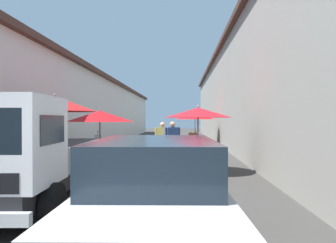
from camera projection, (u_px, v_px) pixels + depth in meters
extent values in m
plane|color=#3D3A38|center=(156.00, 154.00, 15.78)|extent=(90.00, 90.00, 0.00)
cube|color=silver|center=(34.00, 112.00, 18.34)|extent=(49.50, 7.00, 4.32)
cube|color=#4C3328|center=(34.00, 72.00, 18.32)|extent=(49.80, 7.50, 0.24)
cube|color=#A39E93|center=(289.00, 96.00, 17.68)|extent=(49.50, 7.00, 6.03)
cube|color=#4C3328|center=(290.00, 39.00, 17.66)|extent=(49.80, 7.50, 0.24)
cylinder|color=#9E9EA3|center=(100.00, 137.00, 12.23)|extent=(0.06, 0.06, 2.05)
cone|color=red|center=(100.00, 116.00, 12.22)|extent=(2.56, 2.56, 0.42)
sphere|color=#9E9EA3|center=(100.00, 110.00, 12.22)|extent=(0.07, 0.07, 0.07)
cube|color=#9E7547|center=(100.00, 154.00, 12.43)|extent=(0.70, 0.74, 0.77)
sphere|color=orange|center=(95.00, 143.00, 12.39)|extent=(0.09, 0.09, 0.09)
sphere|color=orange|center=(99.00, 141.00, 12.42)|extent=(0.09, 0.09, 0.09)
sphere|color=orange|center=(96.00, 142.00, 12.67)|extent=(0.09, 0.09, 0.09)
sphere|color=orange|center=(101.00, 142.00, 12.58)|extent=(0.09, 0.09, 0.09)
sphere|color=orange|center=(96.00, 143.00, 12.43)|extent=(0.09, 0.09, 0.09)
cylinder|color=#9E9EA3|center=(198.00, 140.00, 10.24)|extent=(0.06, 0.06, 2.09)
cone|color=red|center=(198.00, 113.00, 10.23)|extent=(2.17, 2.17, 0.32)
sphere|color=#9E9EA3|center=(198.00, 106.00, 10.23)|extent=(0.07, 0.07, 0.07)
cube|color=brown|center=(197.00, 161.00, 10.35)|extent=(0.96, 0.76, 0.74)
sphere|color=orange|center=(190.00, 147.00, 10.70)|extent=(0.09, 0.09, 0.09)
sphere|color=orange|center=(205.00, 148.00, 10.49)|extent=(0.09, 0.09, 0.09)
sphere|color=orange|center=(205.00, 149.00, 10.13)|extent=(0.09, 0.09, 0.09)
cylinder|color=#9E9EA3|center=(55.00, 138.00, 9.09)|extent=(0.06, 0.06, 2.37)
cone|color=red|center=(55.00, 104.00, 9.08)|extent=(2.31, 2.31, 0.43)
sphere|color=#9E9EA3|center=(55.00, 95.00, 9.08)|extent=(0.07, 0.07, 0.07)
cube|color=#9E7547|center=(63.00, 166.00, 9.22)|extent=(0.92, 0.74, 0.77)
sphere|color=orange|center=(70.00, 151.00, 9.03)|extent=(0.09, 0.09, 0.09)
sphere|color=orange|center=(59.00, 150.00, 9.25)|extent=(0.09, 0.09, 0.09)
sphere|color=orange|center=(54.00, 151.00, 9.11)|extent=(0.09, 0.09, 0.09)
cylinder|color=#9E9EA3|center=(195.00, 129.00, 21.02)|extent=(0.06, 0.06, 2.13)
cone|color=red|center=(195.00, 116.00, 21.01)|extent=(2.60, 2.60, 0.42)
sphere|color=#9E9EA3|center=(195.00, 112.00, 21.01)|extent=(0.07, 0.07, 0.07)
cube|color=brown|center=(193.00, 139.00, 20.85)|extent=(0.75, 0.64, 0.82)
sphere|color=orange|center=(191.00, 132.00, 20.76)|extent=(0.09, 0.09, 0.09)
sphere|color=orange|center=(196.00, 133.00, 20.61)|extent=(0.09, 0.09, 0.09)
sphere|color=orange|center=(196.00, 132.00, 20.82)|extent=(0.09, 0.09, 0.09)
cube|color=#ADAFB5|center=(155.00, 209.00, 4.10)|extent=(3.95, 1.84, 0.64)
cube|color=#19232D|center=(155.00, 161.00, 4.25)|extent=(2.39, 1.59, 0.56)
cylinder|color=black|center=(210.00, 203.00, 5.42)|extent=(0.61, 0.22, 0.60)
cylinder|color=black|center=(108.00, 203.00, 5.44)|extent=(0.61, 0.22, 0.60)
cube|color=black|center=(39.00, 178.00, 6.67)|extent=(4.87, 1.71, 0.36)
cube|color=gray|center=(88.00, 153.00, 7.49)|extent=(3.16, 0.22, 0.50)
cube|color=gray|center=(17.00, 153.00, 7.48)|extent=(3.16, 0.22, 0.50)
cube|color=gray|center=(72.00, 147.00, 9.04)|extent=(0.14, 1.65, 0.50)
cylinder|color=black|center=(53.00, 206.00, 5.04)|extent=(0.73, 0.26, 0.72)
cylinder|color=black|center=(96.00, 173.00, 8.11)|extent=(0.73, 0.26, 0.72)
cylinder|color=black|center=(27.00, 173.00, 8.11)|extent=(0.73, 0.26, 0.72)
cylinder|color=#665B4C|center=(174.00, 153.00, 12.45)|extent=(0.14, 0.14, 0.80)
cylinder|color=#665B4C|center=(171.00, 153.00, 12.39)|extent=(0.14, 0.14, 0.80)
cube|color=#33518C|center=(173.00, 135.00, 12.41)|extent=(0.38, 0.51, 0.60)
sphere|color=tan|center=(173.00, 124.00, 12.41)|extent=(0.22, 0.22, 0.22)
cylinder|color=#33518C|center=(179.00, 134.00, 12.52)|extent=(0.08, 0.08, 0.54)
cylinder|color=#33518C|center=(166.00, 134.00, 12.30)|extent=(0.08, 0.08, 0.54)
cylinder|color=navy|center=(161.00, 151.00, 13.40)|extent=(0.14, 0.14, 0.79)
cylinder|color=navy|center=(164.00, 151.00, 13.39)|extent=(0.14, 0.14, 0.79)
cube|color=#D8C666|center=(163.00, 134.00, 13.39)|extent=(0.20, 0.46, 0.59)
sphere|color=tan|center=(163.00, 125.00, 13.39)|extent=(0.22, 0.22, 0.22)
cylinder|color=#D8C666|center=(156.00, 134.00, 13.40)|extent=(0.08, 0.08, 0.53)
cylinder|color=#D8C666|center=(169.00, 134.00, 13.38)|extent=(0.08, 0.08, 0.53)
cylinder|color=black|center=(98.00, 149.00, 15.98)|extent=(0.45, 0.18, 0.44)
cylinder|color=black|center=(97.00, 152.00, 14.75)|extent=(0.45, 0.20, 0.44)
cube|color=silver|center=(97.00, 150.00, 15.31)|extent=(0.94, 0.46, 0.08)
ellipsoid|color=black|center=(97.00, 142.00, 15.02)|extent=(0.60, 0.37, 0.20)
cube|color=silver|center=(98.00, 140.00, 15.93)|extent=(0.20, 0.34, 0.56)
cylinder|color=silver|center=(98.00, 138.00, 15.86)|extent=(0.28, 0.11, 0.68)
cylinder|color=black|center=(98.00, 131.00, 15.78)|extent=(0.55, 0.15, 0.04)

